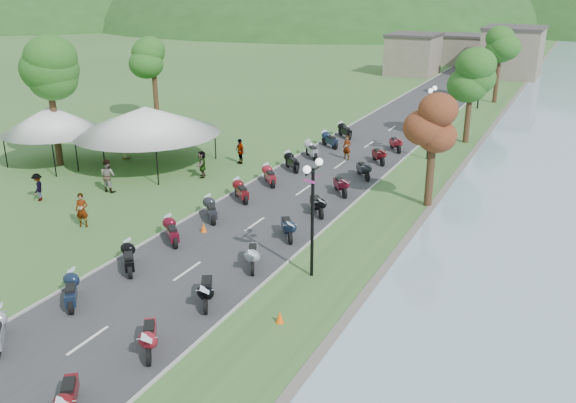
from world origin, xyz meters
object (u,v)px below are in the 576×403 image
at_px(pedestrian_b, 109,191).
at_px(pedestrian_c, 40,200).
at_px(pedestrian_a, 84,227).
at_px(vendor_tent_main, 147,136).

bearing_deg(pedestrian_b, pedestrian_c, 52.00).
relative_size(pedestrian_a, pedestrian_c, 1.12).
height_order(pedestrian_a, pedestrian_b, pedestrian_b).
distance_m(pedestrian_b, pedestrian_c, 3.89).
height_order(pedestrian_a, pedestrian_c, pedestrian_a).
xyz_separation_m(pedestrian_a, pedestrian_c, (-5.12, 1.88, 0.00)).
xyz_separation_m(pedestrian_b, pedestrian_c, (-2.50, -2.98, 0.00)).
relative_size(vendor_tent_main, pedestrian_a, 3.64).
bearing_deg(pedestrian_a, pedestrian_b, 95.78).
bearing_deg(pedestrian_b, pedestrian_a, 120.36).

